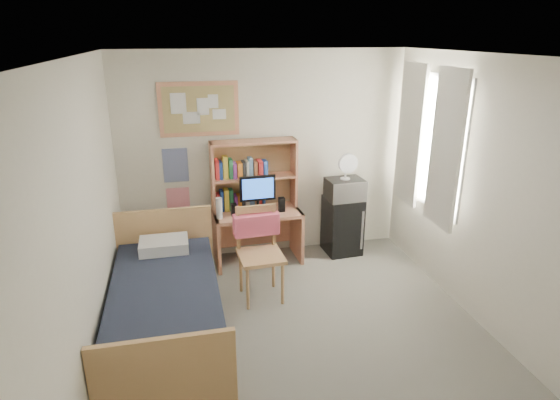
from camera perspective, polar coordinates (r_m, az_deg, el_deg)
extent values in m
cube|color=slate|center=(4.62, 3.19, -17.26)|extent=(3.60, 4.20, 0.02)
cube|color=silver|center=(3.70, 3.98, 17.05)|extent=(3.60, 4.20, 0.02)
cube|color=white|center=(5.93, -1.94, 5.35)|extent=(3.60, 0.04, 2.60)
cube|color=white|center=(2.30, 18.77, -21.11)|extent=(3.60, 0.04, 2.60)
cube|color=white|center=(3.92, -22.76, -3.91)|extent=(0.04, 4.20, 2.60)
cube|color=white|center=(4.77, 24.86, -0.12)|extent=(0.04, 4.20, 2.60)
cube|color=white|center=(5.63, 17.73, 6.78)|extent=(0.10, 1.40, 1.70)
cube|color=silver|center=(5.28, 19.55, 5.77)|extent=(0.04, 0.55, 1.70)
cube|color=silver|center=(5.95, 15.60, 7.66)|extent=(0.04, 0.55, 1.70)
cube|color=tan|center=(5.71, -9.86, 10.86)|extent=(0.94, 0.03, 0.64)
cube|color=navy|center=(5.84, -12.62, 4.15)|extent=(0.30, 0.01, 0.42)
cube|color=#E52845|center=(5.98, -12.29, -0.18)|extent=(0.28, 0.01, 0.36)
cube|color=tan|center=(5.94, -2.76, -4.47)|extent=(1.10, 0.59, 0.68)
cube|color=tan|center=(5.06, -2.35, -6.77)|extent=(0.54, 0.54, 1.03)
cube|color=black|center=(6.23, 7.60, -3.05)|extent=(0.47, 0.47, 0.75)
cube|color=black|center=(4.69, -13.69, -12.97)|extent=(1.04, 2.06, 0.56)
cube|color=tan|center=(5.81, -3.19, 3.08)|extent=(1.07, 0.31, 0.87)
cube|color=black|center=(5.68, -2.73, 0.55)|extent=(0.44, 0.05, 0.47)
cube|color=black|center=(5.63, -2.39, -2.04)|extent=(0.44, 0.16, 0.02)
cube|color=black|center=(5.68, -5.66, -1.18)|extent=(0.07, 0.07, 0.16)
cube|color=black|center=(5.79, 0.20, -0.55)|extent=(0.08, 0.08, 0.18)
cylinder|color=white|center=(5.60, -7.43, -0.99)|extent=(0.08, 0.08, 0.26)
cube|color=#FF617F|center=(5.12, -2.91, -2.97)|extent=(0.51, 0.18, 0.24)
cube|color=#B8B8BD|center=(6.04, 7.89, 1.33)|extent=(0.48, 0.38, 0.27)
cylinder|color=white|center=(5.96, 8.01, 3.94)|extent=(0.26, 0.26, 0.31)
cube|color=white|center=(5.19, -13.96, -5.34)|extent=(0.51, 0.36, 0.12)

